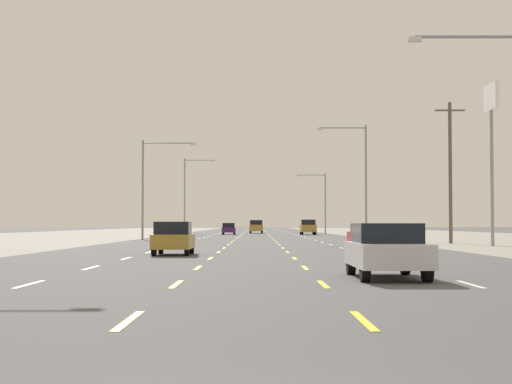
# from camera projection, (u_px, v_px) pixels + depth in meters

# --- Properties ---
(ground_plane) EXTENTS (572.00, 572.00, 0.00)m
(ground_plane) POSITION_uv_depth(u_px,v_px,m) (258.00, 241.00, 71.51)
(ground_plane) COLOR #4C4C4F
(lane_markings) EXTENTS (10.64, 227.60, 0.01)m
(lane_markings) POSITION_uv_depth(u_px,v_px,m) (259.00, 235.00, 109.98)
(lane_markings) COLOR white
(lane_markings) RESTS_ON ground
(signal_span_wire) EXTENTS (25.82, 0.53, 9.22)m
(signal_span_wire) POSITION_uv_depth(u_px,v_px,m) (234.00, 0.00, 15.67)
(signal_span_wire) COLOR brown
(signal_span_wire) RESTS_ON ground
(sedan_inner_right_nearest) EXTENTS (1.80, 4.50, 1.46)m
(sedan_inner_right_nearest) POSITION_uv_depth(u_px,v_px,m) (391.00, 250.00, 22.36)
(sedan_inner_right_nearest) COLOR silver
(sedan_inner_right_nearest) RESTS_ON ground
(hatchback_inner_left_near) EXTENTS (1.72, 3.90, 1.54)m
(hatchback_inner_left_near) POSITION_uv_depth(u_px,v_px,m) (177.00, 238.00, 39.06)
(hatchback_inner_left_near) COLOR #B28C33
(hatchback_inner_left_near) RESTS_ON ground
(sedan_far_right_mid) EXTENTS (1.80, 4.50, 1.46)m
(sedan_far_right_mid) POSITION_uv_depth(u_px,v_px,m) (369.00, 235.00, 51.60)
(sedan_far_right_mid) COLOR red
(sedan_far_right_mid) RESTS_ON ground
(sedan_far_left_midfar) EXTENTS (1.80, 4.50, 1.46)m
(sedan_far_left_midfar) POSITION_uv_depth(u_px,v_px,m) (179.00, 231.00, 75.66)
(sedan_far_left_midfar) COLOR #B28C33
(sedan_far_left_midfar) RESTS_ON ground
(suv_far_right_far) EXTENTS (1.98, 4.90, 1.98)m
(suv_far_right_far) POSITION_uv_depth(u_px,v_px,m) (312.00, 227.00, 110.33)
(suv_far_right_far) COLOR #B28C33
(suv_far_right_far) RESTS_ON ground
(hatchback_inner_left_farther) EXTENTS (1.72, 3.90, 1.54)m
(hatchback_inner_left_farther) POSITION_uv_depth(u_px,v_px,m) (233.00, 229.00, 111.30)
(hatchback_inner_left_farther) COLOR #4C196B
(hatchback_inner_left_farther) RESTS_ON ground
(suv_center_turn_farthest) EXTENTS (1.98, 4.90, 1.98)m
(suv_center_turn_farthest) POSITION_uv_depth(u_px,v_px,m) (260.00, 227.00, 125.28)
(suv_center_turn_farthest) COLOR #B28C33
(suv_center_turn_farthest) RESTS_ON ground
(pole_sign_right_row_1) EXTENTS (0.24, 2.78, 10.58)m
(pole_sign_right_row_1) POSITION_uv_depth(u_px,v_px,m) (496.00, 119.00, 54.87)
(pole_sign_right_row_1) COLOR gray
(pole_sign_right_row_1) RESTS_ON ground
(streetlight_left_row_1) EXTENTS (4.95, 0.26, 9.04)m
(streetlight_left_row_1) POSITION_uv_depth(u_px,v_px,m) (153.00, 181.00, 76.58)
(streetlight_left_row_1) COLOR gray
(streetlight_left_row_1) RESTS_ON ground
(streetlight_right_row_1) EXTENTS (4.58, 0.26, 10.43)m
(streetlight_right_row_1) POSITION_uv_depth(u_px,v_px,m) (365.00, 173.00, 76.51)
(streetlight_right_row_1) COLOR gray
(streetlight_right_row_1) RESTS_ON ground
(streetlight_left_row_2) EXTENTS (4.50, 0.26, 10.87)m
(streetlight_left_row_2) POSITION_uv_depth(u_px,v_px,m) (192.00, 190.00, 121.49)
(streetlight_left_row_2) COLOR gray
(streetlight_left_row_2) RESTS_ON ground
(streetlight_right_row_2) EXTENTS (4.25, 0.26, 8.72)m
(streetlight_right_row_2) POSITION_uv_depth(u_px,v_px,m) (326.00, 198.00, 121.36)
(streetlight_right_row_2) COLOR gray
(streetlight_right_row_2) RESTS_ON ground
(utility_pole_right_row_1) EXTENTS (2.20, 0.26, 10.39)m
(utility_pole_right_row_1) POSITION_uv_depth(u_px,v_px,m) (454.00, 170.00, 61.79)
(utility_pole_right_row_1) COLOR brown
(utility_pole_right_row_1) RESTS_ON ground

